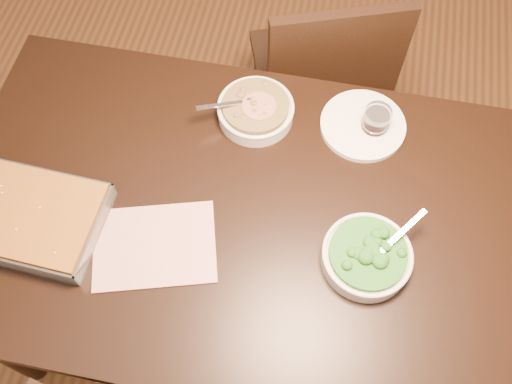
{
  "coord_description": "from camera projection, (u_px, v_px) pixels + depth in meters",
  "views": [
    {
      "loc": [
        0.19,
        -0.6,
        2.02
      ],
      "look_at": [
        0.07,
        0.04,
        0.8
      ],
      "focal_mm": 40.0,
      "sensor_mm": 36.0,
      "label": 1
    }
  ],
  "objects": [
    {
      "name": "ground",
      "position": [
        236.0,
        301.0,
        2.07
      ],
      "size": [
        4.0,
        4.0,
        0.0
      ],
      "primitive_type": "plane",
      "color": "#402512",
      "rests_on": "ground"
    },
    {
      "name": "table",
      "position": [
        229.0,
        226.0,
        1.49
      ],
      "size": [
        1.4,
        0.9,
        0.75
      ],
      "color": "black",
      "rests_on": "ground"
    },
    {
      "name": "magazine_a",
      "position": [
        155.0,
        245.0,
        1.36
      ],
      "size": [
        0.34,
        0.29,
        0.01
      ],
      "primitive_type": "cube",
      "rotation": [
        0.0,
        0.0,
        0.29
      ],
      "color": "#9D2D36",
      "rests_on": "table"
    },
    {
      "name": "coaster",
      "position": [
        373.0,
        130.0,
        1.52
      ],
      "size": [
        0.12,
        0.12,
        0.0
      ],
      "primitive_type": "cube",
      "color": "white",
      "rests_on": "table"
    },
    {
      "name": "stew_bowl",
      "position": [
        256.0,
        110.0,
        1.52
      ],
      "size": [
        0.21,
        0.21,
        0.08
      ],
      "color": "white",
      "rests_on": "table"
    },
    {
      "name": "broccoli_bowl",
      "position": [
        367.0,
        256.0,
        1.32
      ],
      "size": [
        0.21,
        0.21,
        0.08
      ],
      "color": "white",
      "rests_on": "table"
    },
    {
      "name": "baking_dish",
      "position": [
        30.0,
        218.0,
        1.37
      ],
      "size": [
        0.35,
        0.27,
        0.06
      ],
      "rotation": [
        0.0,
        0.0,
        -0.05
      ],
      "color": "silver",
      "rests_on": "table"
    },
    {
      "name": "wine_tumbler",
      "position": [
        376.0,
        120.0,
        1.48
      ],
      "size": [
        0.07,
        0.07,
        0.08
      ],
      "color": "black",
      "rests_on": "coaster"
    },
    {
      "name": "dinner_plate",
      "position": [
        363.0,
        125.0,
        1.52
      ],
      "size": [
        0.23,
        0.23,
        0.02
      ],
      "primitive_type": "cylinder",
      "color": "white",
      "rests_on": "table"
    },
    {
      "name": "chair_far",
      "position": [
        322.0,
        76.0,
        1.93
      ],
      "size": [
        0.53,
        0.53,
        0.89
      ],
      "rotation": [
        0.0,
        0.0,
        3.49
      ],
      "color": "black",
      "rests_on": "ground"
    }
  ]
}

